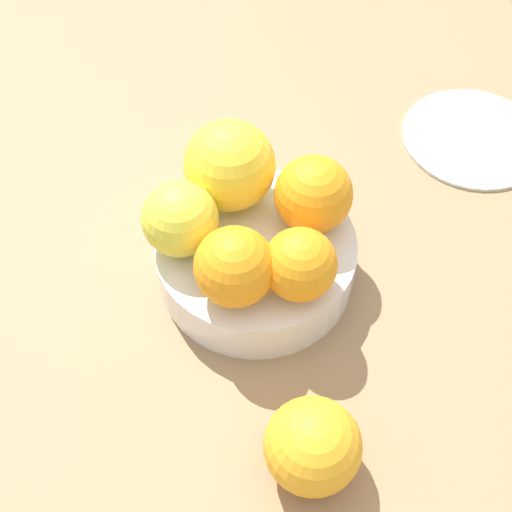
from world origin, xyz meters
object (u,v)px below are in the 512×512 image
(side_plate, at_px, (474,136))
(orange_in_bowl_0, at_px, (180,219))
(orange_in_bowl_4, at_px, (300,264))
(orange_in_bowl_3, at_px, (230,166))
(fruit_bowl, at_px, (256,260))
(orange_in_bowl_1, at_px, (313,194))
(orange_loose_0, at_px, (313,446))
(orange_in_bowl_2, at_px, (235,267))

(side_plate, bearing_deg, orange_in_bowl_0, 66.83)
(orange_in_bowl_4, bearing_deg, orange_in_bowl_3, -23.28)
(fruit_bowl, height_order, orange_in_bowl_1, orange_in_bowl_1)
(orange_in_bowl_0, relative_size, orange_loose_0, 0.89)
(orange_in_bowl_1, distance_m, orange_in_bowl_4, 0.07)
(orange_in_bowl_4, bearing_deg, fruit_bowl, -15.57)
(orange_loose_0, bearing_deg, orange_in_bowl_3, -38.32)
(fruit_bowl, relative_size, orange_in_bowl_4, 2.92)
(fruit_bowl, distance_m, side_plate, 0.30)
(orange_in_bowl_2, relative_size, orange_in_bowl_4, 1.09)
(orange_in_bowl_1, bearing_deg, orange_in_bowl_0, 49.07)
(orange_in_bowl_2, height_order, orange_loose_0, orange_in_bowl_2)
(fruit_bowl, height_order, orange_in_bowl_2, orange_in_bowl_2)
(orange_in_bowl_1, xyz_separation_m, orange_in_bowl_2, (0.01, 0.10, -0.00))
(fruit_bowl, relative_size, orange_in_bowl_2, 2.68)
(orange_in_bowl_2, bearing_deg, orange_in_bowl_0, -10.50)
(orange_loose_0, bearing_deg, orange_in_bowl_2, -29.58)
(orange_in_bowl_2, height_order, side_plate, orange_in_bowl_2)
(orange_in_bowl_1, xyz_separation_m, side_plate, (-0.06, -0.23, -0.08))
(orange_in_bowl_3, height_order, orange_loose_0, orange_in_bowl_3)
(orange_loose_0, height_order, side_plate, orange_loose_0)
(orange_in_bowl_0, relative_size, side_plate, 0.43)
(fruit_bowl, distance_m, orange_in_bowl_3, 0.09)
(orange_in_bowl_3, bearing_deg, orange_in_bowl_1, -164.73)
(orange_in_bowl_1, height_order, side_plate, orange_in_bowl_1)
(fruit_bowl, relative_size, orange_in_bowl_1, 2.61)
(orange_loose_0, xyz_separation_m, side_plate, (0.06, -0.41, -0.03))
(orange_in_bowl_1, relative_size, orange_in_bowl_3, 0.84)
(side_plate, bearing_deg, fruit_bowl, 73.28)
(orange_in_bowl_1, height_order, orange_in_bowl_3, orange_in_bowl_3)
(orange_in_bowl_0, relative_size, orange_in_bowl_1, 0.96)
(orange_in_bowl_1, distance_m, orange_in_bowl_3, 0.08)
(orange_in_bowl_0, height_order, orange_in_bowl_2, same)
(orange_in_bowl_2, height_order, orange_in_bowl_3, orange_in_bowl_3)
(orange_in_bowl_1, bearing_deg, side_plate, -104.65)
(orange_in_bowl_0, height_order, orange_in_bowl_4, orange_in_bowl_0)
(side_plate, bearing_deg, orange_loose_0, 97.76)
(orange_in_bowl_1, bearing_deg, orange_in_bowl_4, 114.99)
(orange_in_bowl_2, bearing_deg, orange_loose_0, 150.42)
(orange_in_bowl_0, bearing_deg, orange_in_bowl_2, 169.50)
(orange_in_bowl_2, bearing_deg, orange_in_bowl_3, -50.47)
(orange_in_bowl_0, distance_m, orange_in_bowl_4, 0.11)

